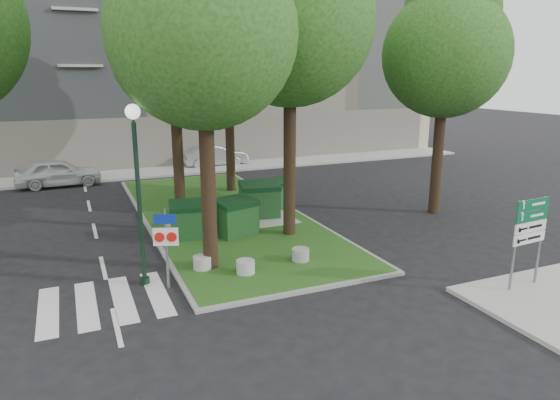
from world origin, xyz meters
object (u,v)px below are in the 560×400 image
tree_median_mid (174,42)px  car_white (59,173)px  tree_street_right (447,42)px  dumpster_a (190,220)px  tree_median_far (228,17)px  directional_sign (529,229)px  tree_median_near_right (292,4)px  litter_bin (275,195)px  bollard_mid (245,267)px  traffic_sign_pole (166,238)px  dumpster_c (260,200)px  car_silver (215,156)px  street_lamp (137,174)px  dumpster_d (276,193)px  tree_median_near_left (205,15)px  dumpster_b (236,217)px  bollard_left (202,262)px  bollard_right (301,254)px

tree_median_mid → car_white: tree_median_mid is taller
tree_median_mid → tree_street_right: size_ratio=0.99×
tree_median_mid → dumpster_a: size_ratio=6.38×
tree_median_far → directional_sign: size_ratio=4.83×
tree_median_near_right → tree_median_far: size_ratio=0.96×
litter_bin → tree_median_far: bearing=105.2°
tree_street_right → bollard_mid: 12.35m
dumpster_a → tree_street_right: bearing=7.4°
tree_median_near_right → traffic_sign_pole: size_ratio=5.03×
dumpster_c → litter_bin: 2.25m
tree_median_near_right → car_silver: size_ratio=2.78×
directional_sign → car_white: directional_sign is taller
litter_bin → traffic_sign_pole: traffic_sign_pole is taller
tree_median_mid → tree_median_near_right: bearing=-56.3°
street_lamp → traffic_sign_pole: bearing=-45.1°
dumpster_d → tree_median_near_left: bearing=-148.2°
dumpster_d → litter_bin: (0.20, 0.58, -0.23)m
car_silver → tree_median_near_right: bearing=174.9°
tree_median_near_left → traffic_sign_pole: bearing=-151.1°
tree_median_mid → car_silver: bearing=66.7°
tree_median_near_right → dumpster_b: bearing=161.8°
tree_median_near_left → tree_median_mid: size_ratio=1.05×
tree_median_near_right → bollard_left: size_ratio=20.89×
car_white → dumpster_d: bearing=-137.3°
bollard_mid → traffic_sign_pole: 2.51m
dumpster_b → bollard_right: 3.47m
tree_median_far → traffic_sign_pole: (-5.23, -10.34, -6.86)m
dumpster_a → car_silver: (4.90, 13.81, -0.07)m
street_lamp → car_silver: street_lamp is taller
car_white → car_silver: (9.19, 2.42, -0.04)m
dumpster_a → directional_sign: 10.77m
tree_median_near_right → car_white: 16.30m
dumpster_b → bollard_left: dumpster_b is taller
tree_median_far → bollard_mid: size_ratio=22.02×
tree_median_near_right → tree_street_right: (7.00, 0.50, -1.00)m
tree_median_near_right → car_silver: 16.53m
bollard_mid → dumpster_c: bearing=64.9°
tree_median_far → dumpster_b: (-2.09, -6.88, -7.55)m
tree_median_near_left → dumpster_d: size_ratio=6.71×
bollard_left → car_white: bearing=105.1°
bollard_left → bollard_right: bearing=-10.5°
tree_median_near_right → traffic_sign_pole: bearing=-150.5°
dumpster_c → traffic_sign_pole: 7.11m
tree_street_right → dumpster_d: size_ratio=6.41×
dumpster_b → bollard_mid: dumpster_b is taller
bollard_left → tree_street_right: bearing=13.5°
directional_sign → tree_median_near_right: bearing=115.1°
dumpster_c → litter_bin: bearing=59.6°
litter_bin → bollard_right: bearing=-106.3°
bollard_left → street_lamp: size_ratio=0.11×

